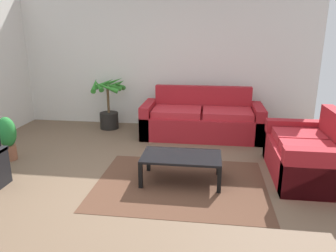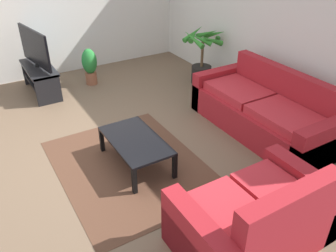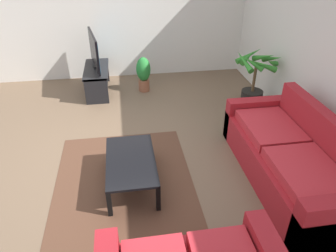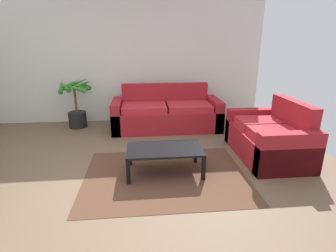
{
  "view_description": "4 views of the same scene",
  "coord_description": "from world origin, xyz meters",
  "px_view_note": "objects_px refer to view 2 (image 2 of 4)",
  "views": [
    {
      "loc": [
        0.92,
        -3.55,
        1.93
      ],
      "look_at": [
        0.35,
        0.74,
        0.64
      ],
      "focal_mm": 34.41,
      "sensor_mm": 36.0,
      "label": 1
    },
    {
      "loc": [
        3.86,
        -1.14,
        2.68
      ],
      "look_at": [
        0.63,
        0.79,
        0.45
      ],
      "focal_mm": 37.04,
      "sensor_mm": 36.0,
      "label": 2
    },
    {
      "loc": [
        3.57,
        0.33,
        2.63
      ],
      "look_at": [
        0.19,
        0.86,
        0.54
      ],
      "focal_mm": 33.29,
      "sensor_mm": 36.0,
      "label": 3
    },
    {
      "loc": [
        0.31,
        -2.93,
        1.77
      ],
      "look_at": [
        0.64,
        0.4,
        0.67
      ],
      "focal_mm": 27.75,
      "sensor_mm": 36.0,
      "label": 4
    }
  ],
  "objects_px": {
    "couch_main": "(263,112)",
    "potted_plant_small": "(90,65)",
    "tv_stand": "(40,76)",
    "coffee_table": "(136,142)",
    "potted_palm": "(203,58)",
    "tv": "(35,47)",
    "couch_loveseat": "(254,219)"
  },
  "relations": [
    {
      "from": "couch_main",
      "to": "potted_plant_small",
      "type": "xyz_separation_m",
      "value": [
        -2.91,
        -1.55,
        0.07
      ]
    },
    {
      "from": "tv_stand",
      "to": "coffee_table",
      "type": "distance_m",
      "value": 2.83
    },
    {
      "from": "coffee_table",
      "to": "potted_palm",
      "type": "distance_m",
      "value": 2.78
    },
    {
      "from": "tv_stand",
      "to": "potted_palm",
      "type": "distance_m",
      "value": 2.94
    },
    {
      "from": "couch_main",
      "to": "potted_plant_small",
      "type": "bearing_deg",
      "value": -152.02
    },
    {
      "from": "tv_stand",
      "to": "coffee_table",
      "type": "xyz_separation_m",
      "value": [
        2.78,
        0.5,
        0.0
      ]
    },
    {
      "from": "couch_main",
      "to": "potted_palm",
      "type": "bearing_deg",
      "value": 171.73
    },
    {
      "from": "couch_main",
      "to": "tv_stand",
      "type": "bearing_deg",
      "value": -140.79
    },
    {
      "from": "tv",
      "to": "potted_palm",
      "type": "height_order",
      "value": "tv"
    },
    {
      "from": "coffee_table",
      "to": "potted_palm",
      "type": "relative_size",
      "value": 0.99
    },
    {
      "from": "tv",
      "to": "coffee_table",
      "type": "xyz_separation_m",
      "value": [
        2.78,
        0.5,
        -0.51
      ]
    },
    {
      "from": "couch_loveseat",
      "to": "tv_stand",
      "type": "xyz_separation_m",
      "value": [
        -4.48,
        -0.89,
        0.02
      ]
    },
    {
      "from": "tv",
      "to": "potted_plant_small",
      "type": "relative_size",
      "value": 1.58
    },
    {
      "from": "couch_loveseat",
      "to": "tv_stand",
      "type": "bearing_deg",
      "value": -168.77
    },
    {
      "from": "coffee_table",
      "to": "tv",
      "type": "bearing_deg",
      "value": -169.85
    },
    {
      "from": "couch_main",
      "to": "tv",
      "type": "bearing_deg",
      "value": -140.83
    },
    {
      "from": "coffee_table",
      "to": "potted_palm",
      "type": "height_order",
      "value": "potted_palm"
    },
    {
      "from": "couch_loveseat",
      "to": "tv_stand",
      "type": "distance_m",
      "value": 4.57
    },
    {
      "from": "couch_main",
      "to": "coffee_table",
      "type": "xyz_separation_m",
      "value": [
        -0.21,
        -1.94,
        0.02
      ]
    },
    {
      "from": "couch_main",
      "to": "tv",
      "type": "relative_size",
      "value": 2.04
    },
    {
      "from": "coffee_table",
      "to": "potted_plant_small",
      "type": "xyz_separation_m",
      "value": [
        -2.71,
        0.39,
        0.05
      ]
    },
    {
      "from": "couch_loveseat",
      "to": "potted_plant_small",
      "type": "bearing_deg",
      "value": 179.96
    },
    {
      "from": "tv_stand",
      "to": "couch_loveseat",
      "type": "bearing_deg",
      "value": 11.23
    },
    {
      "from": "couch_main",
      "to": "potted_plant_small",
      "type": "height_order",
      "value": "couch_main"
    },
    {
      "from": "potted_palm",
      "to": "tv_stand",
      "type": "bearing_deg",
      "value": -112.29
    },
    {
      "from": "potted_plant_small",
      "to": "coffee_table",
      "type": "bearing_deg",
      "value": -8.22
    },
    {
      "from": "potted_plant_small",
      "to": "potted_palm",
      "type": "bearing_deg",
      "value": 60.41
    },
    {
      "from": "couch_main",
      "to": "couch_loveseat",
      "type": "relative_size",
      "value": 1.53
    },
    {
      "from": "couch_main",
      "to": "tv_stand",
      "type": "distance_m",
      "value": 3.86
    },
    {
      "from": "tv",
      "to": "potted_palm",
      "type": "distance_m",
      "value": 2.95
    },
    {
      "from": "couch_loveseat",
      "to": "tv",
      "type": "distance_m",
      "value": 4.6
    },
    {
      "from": "tv",
      "to": "potted_palm",
      "type": "bearing_deg",
      "value": 67.68
    }
  ]
}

